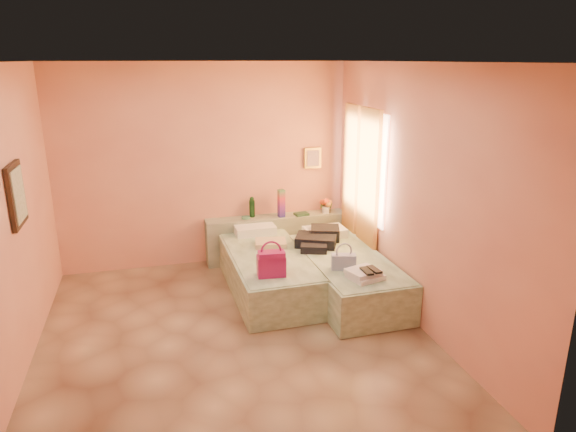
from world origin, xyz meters
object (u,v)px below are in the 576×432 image
headboard_ledge (277,237)px  water_bottle (252,207)px  magenta_handbag (271,263)px  blue_handbag (344,262)px  bed_left (268,272)px  green_book (301,214)px  flower_vase (326,204)px  bed_right (345,276)px  towel_stack (365,274)px

headboard_ledge → water_bottle: 0.58m
magenta_handbag → blue_handbag: magenta_handbag is taller
headboard_ledge → blue_handbag: size_ratio=7.36×
bed_left → blue_handbag: 1.07m
green_book → bed_left: bearing=-135.9°
blue_handbag → magenta_handbag: bearing=-167.8°
water_bottle → flower_vase: 1.09m
water_bottle → green_book: 0.73m
headboard_ledge → flower_vase: size_ratio=7.96×
headboard_ledge → green_book: green_book is taller
headboard_ledge → bed_right: 1.51m
bed_left → blue_handbag: size_ratio=7.18×
blue_handbag → headboard_ledge: bearing=116.2°
bed_right → blue_handbag: bearing=-117.5°
green_book → magenta_handbag: bearing=-126.6°
green_book → water_bottle: bearing=161.7°
bed_right → green_book: green_book is taller
bed_left → towel_stack: bearing=-50.7°
flower_vase → towel_stack: 2.06m
blue_handbag → towel_stack: blue_handbag is taller
bed_right → magenta_handbag: size_ratio=6.41×
bed_right → flower_vase: bearing=79.8°
headboard_ledge → blue_handbag: (0.36, -1.75, 0.26)m
green_book → towel_stack: size_ratio=0.56×
green_book → towel_stack: 2.02m
water_bottle → towel_stack: (0.84, -2.13, -0.24)m
headboard_ledge → flower_vase: bearing=-2.6°
flower_vase → blue_handbag: (-0.39, -1.72, -0.19)m
magenta_handbag → towel_stack: bearing=-14.5°
headboard_ledge → blue_handbag: blue_handbag is taller
water_bottle → magenta_handbag: bearing=-94.6°
green_book → flower_vase: size_ratio=0.76×
bed_right → towel_stack: bearing=-93.8°
towel_stack → water_bottle: bearing=111.6°
towel_stack → bed_right: bearing=87.4°
bed_left → magenta_handbag: size_ratio=6.41×
water_bottle → blue_handbag: (0.70, -1.81, -0.20)m
headboard_ledge → towel_stack: bearing=-76.5°
water_bottle → green_book: bearing=-8.8°
bed_right → towel_stack: (-0.03, -0.65, 0.30)m
bed_left → flower_vase: 1.60m
bed_left → magenta_handbag: bearing=-101.0°
bed_right → water_bottle: water_bottle is taller
bed_left → magenta_handbag: (-0.11, -0.67, 0.40)m
water_bottle → towel_stack: 2.30m
flower_vase → towel_stack: (-0.25, -2.03, -0.23)m
blue_handbag → towel_stack: (0.14, -0.31, -0.04)m
bed_right → green_book: (-0.16, 1.36, 0.42)m
headboard_ledge → water_bottle: (-0.35, 0.06, 0.46)m
bed_right → magenta_handbag: (-1.01, -0.30, 0.40)m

